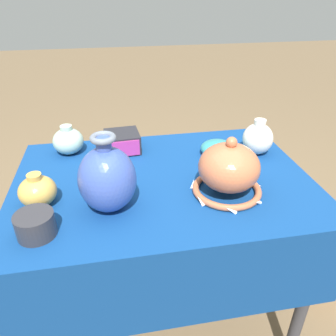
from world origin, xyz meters
The scene contains 11 objects.
ground_plane centered at (0.00, 0.00, 0.00)m, with size 14.00×14.00×0.00m, color brown.
display_table centered at (0.00, -0.02, 0.66)m, with size 1.04×0.73×0.74m.
vase_tall_bulbous centered at (-0.19, -0.14, 0.85)m, with size 0.17×0.17×0.25m.
vase_dome_bell centered at (0.19, -0.13, 0.83)m, with size 0.24×0.24×0.20m.
mosaic_tile_box centered at (-0.13, 0.24, 0.78)m, with size 0.14×0.14×0.08m.
jar_round_ochre centered at (-0.40, -0.09, 0.79)m, with size 0.12×0.12×0.11m.
jar_round_ivory centered at (0.40, 0.12, 0.81)m, with size 0.12×0.12×0.14m.
jar_round_celadon centered at (-0.34, 0.26, 0.80)m, with size 0.12×0.12×0.12m.
pot_squat_charcoal centered at (-0.39, -0.23, 0.78)m, with size 0.11×0.11×0.07m, color #2D2D33.
bowl_shallow_teal centered at (0.25, 0.13, 0.77)m, with size 0.14×0.14×0.06m, color teal.
wooden_crate centered at (0.84, 0.06, 0.10)m, with size 0.39×0.27×0.18m.
Camera 1 is at (-0.16, -0.98, 1.36)m, focal length 35.00 mm.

